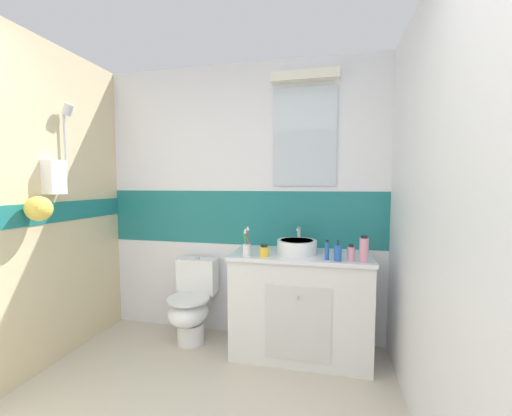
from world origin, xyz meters
TOP-DOWN VIEW (x-y plane):
  - wall_back_tiled at (0.01, 2.45)m, footprint 3.20×0.20m
  - wall_right_plain at (1.35, 1.20)m, footprint 0.10×3.48m
  - vanity_cabinet at (0.58, 2.14)m, footprint 1.12×0.54m
  - sink_basin at (0.55, 2.13)m, footprint 0.32×0.37m
  - toilet at (-0.39, 2.15)m, footprint 0.37×0.50m
  - toothbrush_cup at (0.17, 1.96)m, footprint 0.06×0.06m
  - soap_dispenser at (0.86, 1.95)m, footprint 0.06×0.06m
  - hair_gel_jar at (0.31, 1.97)m, footprint 0.07×0.07m
  - shampoo_bottle_tall at (1.05, 1.95)m, footprint 0.06×0.06m
  - toothpaste_tube_upright at (0.79, 1.97)m, footprint 0.03×0.03m
  - lotion_bottle_short at (0.96, 1.97)m, footprint 0.05×0.05m

SIDE VIEW (x-z plane):
  - toilet at x=-0.39m, z-range -0.02..0.71m
  - vanity_cabinet at x=0.58m, z-range 0.00..0.85m
  - hair_gel_jar at x=0.31m, z-range 0.85..0.94m
  - lotion_bottle_short at x=0.96m, z-range 0.85..0.97m
  - sink_basin at x=0.55m, z-range 0.81..1.01m
  - soap_dispenser at x=0.86m, z-range 0.83..0.99m
  - toothbrush_cup at x=0.17m, z-range 0.80..1.03m
  - toothpaste_tube_upright at x=0.79m, z-range 0.85..1.00m
  - shampoo_bottle_tall at x=1.05m, z-range 0.85..1.04m
  - wall_right_plain at x=1.35m, z-range 0.00..2.50m
  - wall_back_tiled at x=0.01m, z-range 0.01..2.51m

